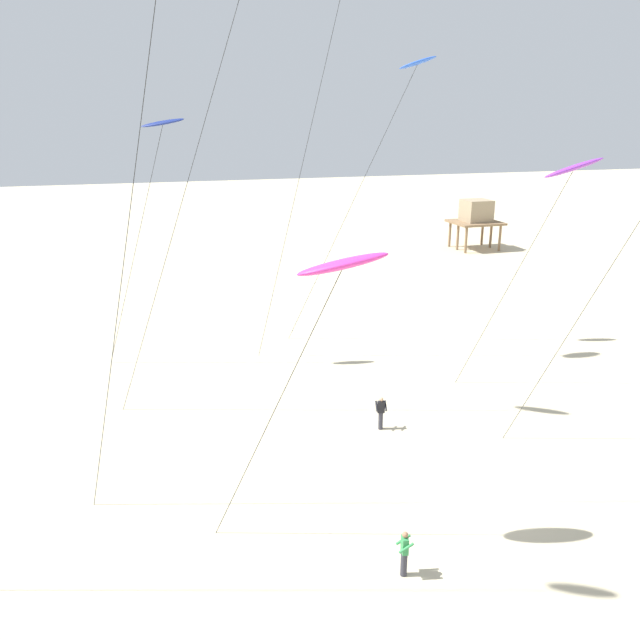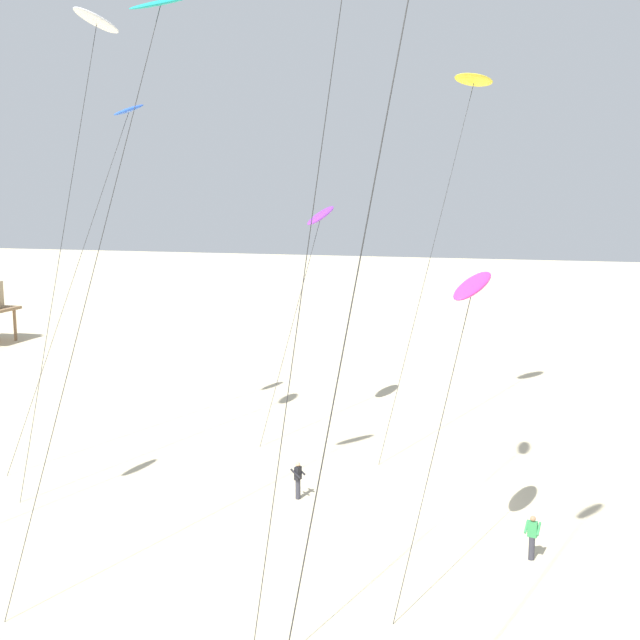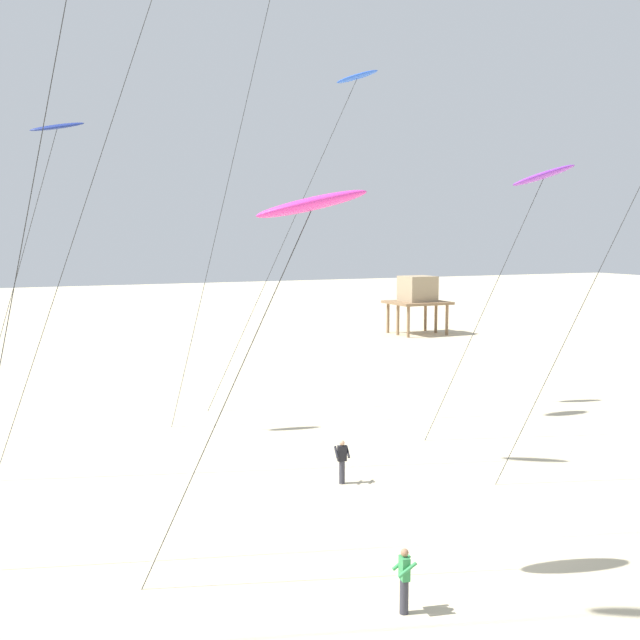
{
  "view_description": "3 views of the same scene",
  "coord_description": "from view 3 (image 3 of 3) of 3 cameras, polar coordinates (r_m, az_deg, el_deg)",
  "views": [
    {
      "loc": [
        -12.53,
        -19.6,
        14.55
      ],
      "look_at": [
        -4.49,
        7.11,
        5.59
      ],
      "focal_mm": 36.1,
      "sensor_mm": 36.0,
      "label": 1
    },
    {
      "loc": [
        -32.44,
        -3.3,
        13.13
      ],
      "look_at": [
        -4.19,
        4.68,
        8.38
      ],
      "focal_mm": 43.76,
      "sensor_mm": 36.0,
      "label": 2
    },
    {
      "loc": [
        -14.46,
        -19.59,
        9.34
      ],
      "look_at": [
        -2.91,
        5.62,
        6.35
      ],
      "focal_mm": 44.37,
      "sensor_mm": 36.0,
      "label": 3
    }
  ],
  "objects": [
    {
      "name": "stilt_house",
      "position": [
        74.96,
        7.04,
        1.93
      ],
      "size": [
        5.23,
        4.68,
        5.49
      ],
      "color": "#846647",
      "rests_on": "ground"
    },
    {
      "name": "kite_navy",
      "position": [
        37.71,
        -18.53,
        12.73
      ],
      "size": [
        5.23,
        2.2,
        14.45
      ],
      "color": "navy",
      "rests_on": "ground"
    },
    {
      "name": "kite_blue",
      "position": [
        42.28,
        2.49,
        16.7
      ],
      "size": [
        8.44,
        3.64,
        17.91
      ],
      "color": "blue",
      "rests_on": "ground"
    },
    {
      "name": "ground_plane",
      "position": [
        26.08,
        11.41,
        -14.95
      ],
      "size": [
        260.0,
        260.0,
        0.0
      ],
      "primitive_type": "plane",
      "color": "beige"
    },
    {
      "name": "kite_flyer_middle",
      "position": [
        20.61,
        6.1,
        -18.08
      ],
      "size": [
        0.59,
        0.62,
        1.67
      ],
      "color": "#33333D",
      "rests_on": "ground"
    },
    {
      "name": "kite_purple",
      "position": [
        36.82,
        15.81,
        9.94
      ],
      "size": [
        6.38,
        2.71,
        12.67
      ],
      "color": "purple",
      "rests_on": "ground"
    },
    {
      "name": "kite_flyer_nearest",
      "position": [
        30.18,
        1.6,
        -10.09
      ],
      "size": [
        0.63,
        0.61,
        1.67
      ],
      "color": "#33333D",
      "rests_on": "ground"
    },
    {
      "name": "kite_magenta",
      "position": [
        20.16,
        -0.63,
        8.27
      ],
      "size": [
        5.71,
        2.57,
        10.65
      ],
      "color": "#D8339E",
      "rests_on": "ground"
    }
  ]
}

